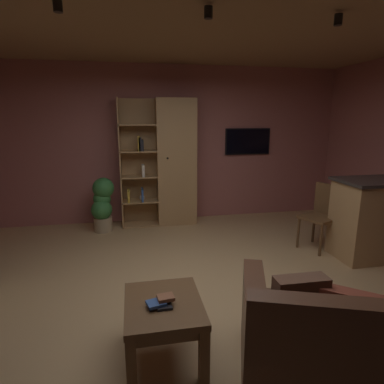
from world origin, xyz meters
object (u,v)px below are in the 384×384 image
(leather_couch, at_px, (361,348))
(potted_floor_plant, at_px, (103,203))
(coffee_table, at_px, (164,313))
(table_book_0, at_px, (164,306))
(bookshelf_cabinet, at_px, (171,163))
(dining_chair, at_px, (322,212))
(table_book_2, at_px, (166,298))
(wall_mounted_tv, at_px, (248,141))
(table_book_1, at_px, (156,303))

(leather_couch, xyz_separation_m, potted_floor_plant, (-1.98, 3.56, 0.18))
(coffee_table, distance_m, table_book_0, 0.13)
(bookshelf_cabinet, bearing_deg, coffee_table, -98.22)
(table_book_0, height_order, potted_floor_plant, potted_floor_plant)
(leather_couch, bearing_deg, table_book_0, 160.60)
(coffee_table, relative_size, dining_chair, 0.73)
(table_book_2, bearing_deg, potted_floor_plant, 102.90)
(leather_couch, distance_m, coffee_table, 1.40)
(coffee_table, xyz_separation_m, potted_floor_plant, (-0.69, 3.03, 0.09))
(table_book_0, height_order, wall_mounted_tv, wall_mounted_tv)
(table_book_1, xyz_separation_m, wall_mounted_tv, (1.98, 3.52, 0.90))
(potted_floor_plant, relative_size, wall_mounted_tv, 1.05)
(table_book_0, xyz_separation_m, potted_floor_plant, (-0.69, 3.10, -0.01))
(leather_couch, relative_size, table_book_2, 14.97)
(leather_couch, distance_m, dining_chair, 2.54)
(coffee_table, distance_m, dining_chair, 2.98)
(bookshelf_cabinet, distance_m, potted_floor_plant, 1.32)
(bookshelf_cabinet, xyz_separation_m, table_book_0, (-0.47, -3.33, -0.58))
(coffee_table, xyz_separation_m, table_book_0, (0.00, -0.07, 0.10))
(leather_couch, bearing_deg, potted_floor_plant, 119.06)
(wall_mounted_tv, bearing_deg, coffee_table, -119.01)
(potted_floor_plant, bearing_deg, wall_mounted_tv, 9.45)
(table_book_1, height_order, potted_floor_plant, potted_floor_plant)
(potted_floor_plant, bearing_deg, leather_couch, -60.94)
(leather_couch, height_order, potted_floor_plant, potted_floor_plant)
(coffee_table, bearing_deg, table_book_0, -89.32)
(leather_couch, bearing_deg, dining_chair, 63.39)
(coffee_table, bearing_deg, potted_floor_plant, 102.77)
(coffee_table, relative_size, table_book_1, 5.00)
(leather_couch, height_order, coffee_table, leather_couch)
(table_book_0, bearing_deg, table_book_1, 163.70)
(potted_floor_plant, bearing_deg, table_book_1, -78.48)
(table_book_2, bearing_deg, coffee_table, 113.91)
(bookshelf_cabinet, bearing_deg, table_book_2, -97.88)
(bookshelf_cabinet, xyz_separation_m, table_book_2, (-0.46, -3.29, -0.53))
(dining_chair, distance_m, potted_floor_plant, 3.37)
(table_book_2, xyz_separation_m, potted_floor_plant, (-0.70, 3.06, -0.06))
(table_book_1, bearing_deg, wall_mounted_tv, 60.66)
(coffee_table, distance_m, table_book_1, 0.15)
(bookshelf_cabinet, distance_m, leather_couch, 3.94)
(leather_couch, xyz_separation_m, table_book_0, (-1.29, 0.45, 0.19))
(bookshelf_cabinet, relative_size, coffee_table, 3.19)
(coffee_table, distance_m, table_book_2, 0.15)
(dining_chair, relative_size, potted_floor_plant, 1.04)
(table_book_2, bearing_deg, dining_chair, 36.28)
(potted_floor_plant, bearing_deg, table_book_0, -77.50)
(table_book_0, distance_m, table_book_2, 0.06)
(bookshelf_cabinet, relative_size, table_book_2, 17.73)
(leather_couch, distance_m, table_book_2, 1.39)
(table_book_1, relative_size, table_book_2, 1.11)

